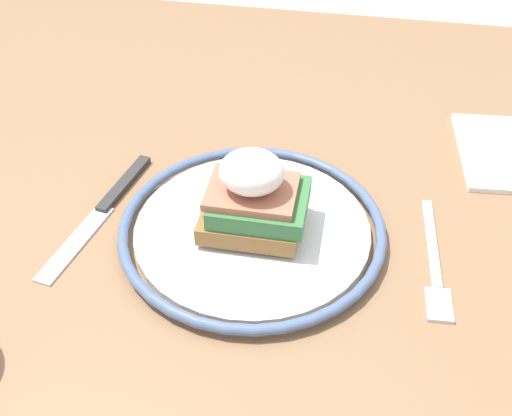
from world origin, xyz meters
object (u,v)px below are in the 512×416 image
object	(u,v)px
plate	(256,230)
napkin	(512,153)
sandwich	(256,198)
knife	(107,205)
fork	(434,263)

from	to	relation	value
plate	napkin	size ratio (longest dim) A/B	1.80
plate	napkin	distance (m)	0.31
sandwich	knife	bearing A→B (deg)	-5.35
sandwich	fork	distance (m)	0.17
plate	fork	distance (m)	0.17
sandwich	fork	bearing A→B (deg)	176.88
plate	fork	xyz separation A→B (m)	(-0.16, 0.01, -0.01)
fork	knife	size ratio (longest dim) A/B	0.80
fork	napkin	world-z (taller)	napkin
sandwich	fork	size ratio (longest dim) A/B	0.65
sandwich	knife	size ratio (longest dim) A/B	0.52
sandwich	knife	xyz separation A→B (m)	(0.15, -0.01, -0.04)
fork	sandwich	bearing A→B (deg)	-3.12
plate	sandwich	size ratio (longest dim) A/B	2.55
fork	plate	bearing A→B (deg)	-3.06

